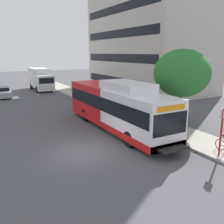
{
  "coord_description": "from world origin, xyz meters",
  "views": [
    {
      "loc": [
        -5.05,
        -12.23,
        5.54
      ],
      "look_at": [
        2.89,
        2.0,
        1.6
      ],
      "focal_mm": 39.36,
      "sensor_mm": 36.0,
      "label": 1
    }
  ],
  "objects_px": {
    "transit_bus": "(116,107)",
    "bus_stop_sign_pole": "(222,128)",
    "parked_car_far_lane": "(2,92)",
    "box_truck_background": "(40,79)",
    "street_tree_near_stop": "(182,73)"
  },
  "relations": [
    {
      "from": "parked_car_far_lane",
      "to": "box_truck_background",
      "type": "xyz_separation_m",
      "value": [
        5.84,
        4.18,
        1.08
      ]
    },
    {
      "from": "street_tree_near_stop",
      "to": "parked_car_far_lane",
      "type": "height_order",
      "value": "street_tree_near_stop"
    },
    {
      "from": "bus_stop_sign_pole",
      "to": "street_tree_near_stop",
      "type": "relative_size",
      "value": 0.46
    },
    {
      "from": "parked_car_far_lane",
      "to": "box_truck_background",
      "type": "bearing_deg",
      "value": 35.58
    },
    {
      "from": "transit_bus",
      "to": "bus_stop_sign_pole",
      "type": "height_order",
      "value": "transit_bus"
    },
    {
      "from": "bus_stop_sign_pole",
      "to": "transit_bus",
      "type": "bearing_deg",
      "value": 107.59
    },
    {
      "from": "parked_car_far_lane",
      "to": "transit_bus",
      "type": "bearing_deg",
      "value": -72.23
    },
    {
      "from": "bus_stop_sign_pole",
      "to": "street_tree_near_stop",
      "type": "xyz_separation_m",
      "value": [
        2.11,
        5.23,
        2.44
      ]
    },
    {
      "from": "bus_stop_sign_pole",
      "to": "parked_car_far_lane",
      "type": "bearing_deg",
      "value": 107.72
    },
    {
      "from": "transit_bus",
      "to": "box_truck_background",
      "type": "height_order",
      "value": "transit_bus"
    },
    {
      "from": "transit_bus",
      "to": "parked_car_far_lane",
      "type": "bearing_deg",
      "value": 107.77
    },
    {
      "from": "transit_bus",
      "to": "parked_car_far_lane",
      "type": "distance_m",
      "value": 19.56
    },
    {
      "from": "bus_stop_sign_pole",
      "to": "parked_car_far_lane",
      "type": "relative_size",
      "value": 0.58
    },
    {
      "from": "parked_car_far_lane",
      "to": "box_truck_background",
      "type": "height_order",
      "value": "box_truck_background"
    },
    {
      "from": "bus_stop_sign_pole",
      "to": "parked_car_far_lane",
      "type": "distance_m",
      "value": 27.05
    }
  ]
}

